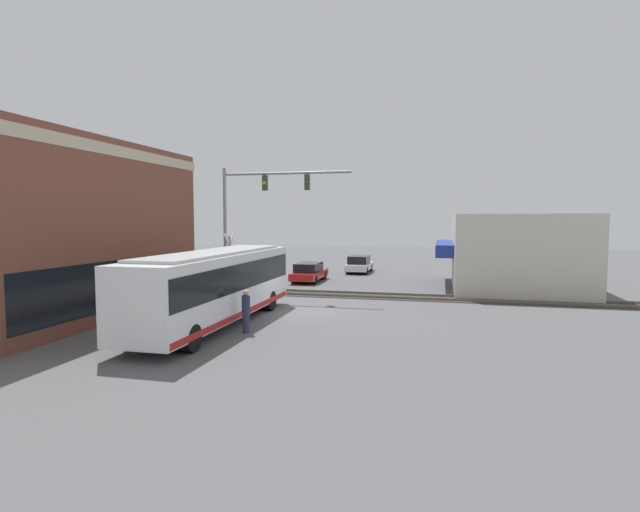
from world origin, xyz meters
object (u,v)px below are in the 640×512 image
at_px(crossing_signal, 230,258).
at_px(pedestrian_at_crossing, 243,282).
at_px(parked_car_red, 309,273).
at_px(pedestrian_near_bus, 246,311).
at_px(city_bus, 216,284).
at_px(parked_car_white, 359,265).

bearing_deg(crossing_signal, pedestrian_at_crossing, -96.96).
relative_size(parked_car_red, pedestrian_at_crossing, 2.76).
bearing_deg(pedestrian_near_bus, city_bus, 60.56).
distance_m(crossing_signal, pedestrian_at_crossing, 1.68).
bearing_deg(parked_car_white, crossing_signal, 159.85).
xyz_separation_m(city_bus, pedestrian_near_bus, (-1.03, -1.83, -0.90)).
relative_size(crossing_signal, parked_car_white, 0.82).
bearing_deg(city_bus, pedestrian_at_crossing, 14.19).
relative_size(parked_car_red, parked_car_white, 1.03).
height_order(parked_car_white, pedestrian_near_bus, pedestrian_near_bus).
bearing_deg(pedestrian_at_crossing, crossing_signal, 83.04).
distance_m(city_bus, crossing_signal, 8.41).
bearing_deg(pedestrian_at_crossing, city_bus, -165.81).
xyz_separation_m(parked_car_red, parked_car_white, (7.10, -2.60, 0.02)).
xyz_separation_m(city_bus, parked_car_white, (22.78, -2.60, -1.12)).
height_order(parked_car_red, pedestrian_at_crossing, pedestrian_at_crossing).
bearing_deg(crossing_signal, pedestrian_near_bus, -152.30).
distance_m(parked_car_white, pedestrian_at_crossing, 15.67).
xyz_separation_m(parked_car_red, pedestrian_at_crossing, (-7.89, 1.97, 0.22)).
height_order(crossing_signal, parked_car_white, crossing_signal).
xyz_separation_m(crossing_signal, parked_car_red, (7.78, -2.86, -1.63)).
bearing_deg(pedestrian_near_bus, pedestrian_at_crossing, 23.30).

